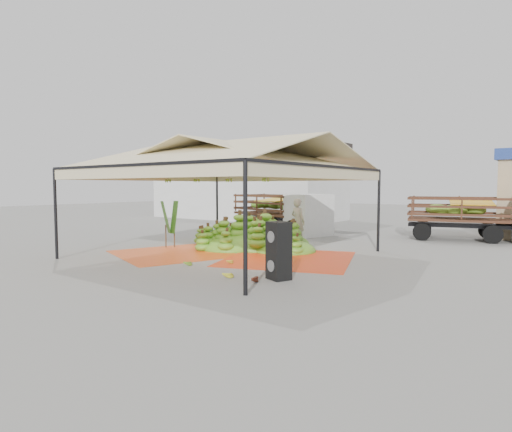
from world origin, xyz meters
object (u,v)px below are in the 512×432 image
Objects in this scene: vendor at (298,221)px; truck_right at (485,213)px; banana_heap at (255,231)px; speaker_stack at (279,251)px; truck_left at (283,208)px.

truck_right reaches higher than vendor.
speaker_stack reaches higher than banana_heap.
vendor is at bearing -150.60° from truck_right.
banana_heap is at bearing 154.75° from speaker_stack.
vendor is 8.43m from truck_right.
truck_left is at bearing 111.27° from banana_heap.
banana_heap is at bearing -147.46° from truck_right.
truck_left is at bearing 144.43° from speaker_stack.
truck_right is at bearing -123.35° from vendor.
speaker_stack is at bearing -40.38° from truck_left.
banana_heap is 5.64m from truck_left.
truck_right is at bearing 46.94° from banana_heap.
vendor is at bearing -32.28° from truck_left.
banana_heap is 3.15× the size of vendor.
truck_right is at bearing 31.52° from truck_left.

